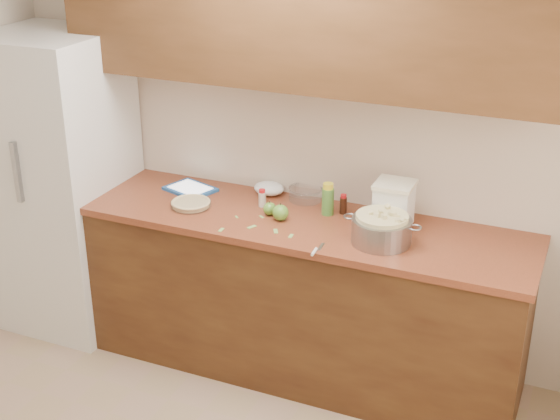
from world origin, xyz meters
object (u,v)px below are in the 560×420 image
at_px(flour_canister, 394,204).
at_px(colander, 382,229).
at_px(tablet, 190,189).
at_px(pie, 191,204).

bearing_deg(flour_canister, colander, -89.99).
relative_size(flour_canister, tablet, 0.76).
bearing_deg(pie, tablet, 120.20).
xyz_separation_m(pie, colander, (1.09, -0.01, 0.05)).
bearing_deg(colander, tablet, 169.65).
height_order(pie, colander, colander).
bearing_deg(flour_canister, tablet, 179.58).
xyz_separation_m(colander, flour_canister, (-0.00, 0.21, 0.05)).
height_order(colander, tablet, colander).
relative_size(colander, tablet, 1.25).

